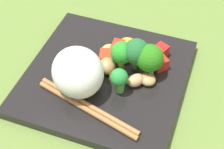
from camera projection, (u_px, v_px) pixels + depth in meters
The scene contains 21 objects.
ground_plane at pixel (106, 84), 65.71cm from camera, with size 110.00×110.00×2.00cm, color olive.
square_plate at pixel (106, 77), 64.32cm from camera, with size 28.47×28.47×1.77cm, color black.
rice_mound at pixel (78, 72), 58.18cm from camera, with size 9.46×8.61×8.46cm, color white.
broccoli_floret_0 at pixel (122, 53), 61.96cm from camera, with size 4.11×4.11×5.97cm.
broccoli_floret_1 at pixel (136, 52), 61.32cm from camera, with size 4.66×4.66×6.87cm.
broccoli_floret_2 at pixel (150, 59), 60.83cm from camera, with size 5.00×5.00×6.64cm.
broccoli_floret_3 at pixel (119, 79), 58.60cm from camera, with size 3.07×3.07×5.14cm.
carrot_slice_0 at pixel (146, 50), 67.75cm from camera, with size 2.64×2.64×0.42cm, color orange.
carrot_slice_1 at pixel (126, 57), 66.13cm from camera, with size 2.62×2.62×0.67cm, color orange.
carrot_slice_2 at pixel (127, 44), 68.54cm from camera, with size 3.15×3.15×0.79cm, color gold.
carrot_slice_3 at pixel (116, 77), 62.58cm from camera, with size 2.69×2.69×0.73cm, color orange.
pepper_chunk_0 at pixel (159, 62), 64.13cm from camera, with size 3.19×2.39×2.33cm, color red.
pepper_chunk_1 at pixel (108, 58), 64.97cm from camera, with size 3.18×2.86×2.20cm, color red.
pepper_chunk_2 at pixel (119, 48), 66.91cm from camera, with size 3.11×2.23×1.95cm, color red.
pepper_chunk_3 at pixel (161, 51), 66.09cm from camera, with size 2.31×2.33×2.31cm, color red.
chicken_piece_0 at pixel (144, 57), 65.19cm from camera, with size 2.49×2.28×1.93cm, color tan.
chicken_piece_1 at pixel (109, 51), 66.48cm from camera, with size 3.29×3.07×1.86cm, color tan.
chicken_piece_2 at pixel (147, 79), 61.60cm from camera, with size 3.07×2.77×1.76cm, color tan.
chicken_piece_3 at pixel (136, 80), 61.09cm from camera, with size 3.19×2.27×2.28cm, color tan.
chicken_piece_4 at pixel (106, 66), 63.13cm from camera, with size 3.51×3.06×2.80cm, color tan.
chopstick_pair at pixel (86, 107), 58.02cm from camera, with size 19.85×6.63×0.87cm.
Camera 1 is at (-16.14, 40.00, 48.62)cm, focal length 55.85 mm.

